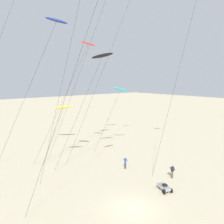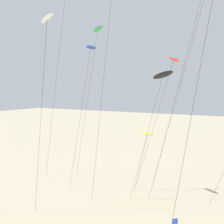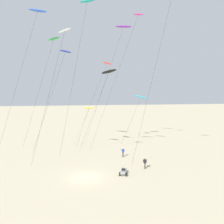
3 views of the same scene
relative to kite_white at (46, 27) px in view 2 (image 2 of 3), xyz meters
The scene contains 6 objects.
kite_white is the anchor object (origin of this frame).
kite_navy 7.17m from the kite_white, 92.44° to the left, with size 7.93×5.48×18.65m.
kite_green 12.57m from the kite_white, 102.46° to the left, with size 8.68×5.91×21.52m.
kite_black 12.16m from the kite_white, 51.19° to the left, with size 6.89×4.66×15.73m.
kite_red 14.37m from the kite_white, 59.76° to the left, with size 7.63×5.35×17.41m.
kite_yellow 17.50m from the kite_white, 74.10° to the left, with size 3.82×2.82×8.63m.
Camera 2 is at (15.00, -17.75, 13.84)m, focal length 46.70 mm.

